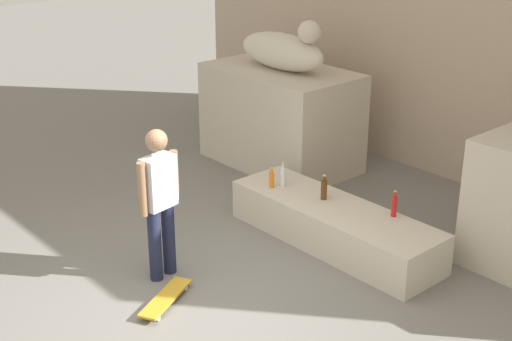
{
  "coord_description": "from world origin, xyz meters",
  "views": [
    {
      "loc": [
        5.06,
        -3.55,
        3.94
      ],
      "look_at": [
        -0.28,
        1.16,
        1.1
      ],
      "focal_mm": 50.17,
      "sensor_mm": 36.0,
      "label": 1
    }
  ],
  "objects": [
    {
      "name": "bottle_red",
      "position": [
        0.62,
        2.42,
        0.61
      ],
      "size": [
        0.06,
        0.06,
        0.31
      ],
      "color": "red",
      "rests_on": "ledge_block"
    },
    {
      "name": "pedestal_left",
      "position": [
        -2.33,
        3.46,
        0.73
      ],
      "size": [
        2.25,
        1.35,
        1.47
      ],
      "primitive_type": "cube",
      "color": "beige",
      "rests_on": "ground_plane"
    },
    {
      "name": "ground_plane",
      "position": [
        0.0,
        0.0,
        0.0
      ],
      "size": [
        40.0,
        40.0,
        0.0
      ],
      "primitive_type": "plane",
      "color": "slate"
    },
    {
      "name": "bottle_clear",
      "position": [
        -0.83,
        2.07,
        0.61
      ],
      "size": [
        0.07,
        0.07,
        0.31
      ],
      "color": "silver",
      "rests_on": "ledge_block"
    },
    {
      "name": "ledge_block",
      "position": [
        0.0,
        2.12,
        0.24
      ],
      "size": [
        2.73,
        0.82,
        0.48
      ],
      "primitive_type": "cube",
      "color": "beige",
      "rests_on": "ground_plane"
    },
    {
      "name": "statue_reclining_left",
      "position": [
        -2.3,
        3.45,
        1.75
      ],
      "size": [
        1.61,
        0.58,
        0.78
      ],
      "rotation": [
        0.0,
        0.0,
        -0.01
      ],
      "color": "beige",
      "rests_on": "pedestal_left"
    },
    {
      "name": "bottle_brown",
      "position": [
        -0.22,
        2.17,
        0.61
      ],
      "size": [
        0.07,
        0.07,
        0.31
      ],
      "color": "#593314",
      "rests_on": "ledge_block"
    },
    {
      "name": "skater",
      "position": [
        -0.71,
        0.19,
        0.92
      ],
      "size": [
        0.25,
        0.53,
        1.67
      ],
      "rotation": [
        0.0,
        0.0,
        1.73
      ],
      "color": "#1E233F",
      "rests_on": "ground_plane"
    },
    {
      "name": "skateboard",
      "position": [
        -0.22,
        -0.12,
        0.06
      ],
      "size": [
        0.54,
        0.8,
        0.08
      ],
      "rotation": [
        0.0,
        0.0,
        2.05
      ],
      "color": "gold",
      "rests_on": "ground_plane"
    },
    {
      "name": "bottle_orange",
      "position": [
        -0.9,
        1.95,
        0.59
      ],
      "size": [
        0.06,
        0.06,
        0.26
      ],
      "color": "orange",
      "rests_on": "ledge_block"
    }
  ]
}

